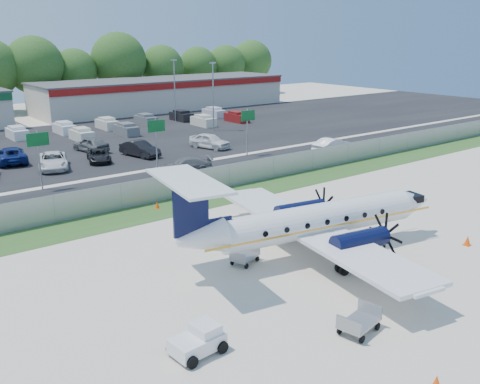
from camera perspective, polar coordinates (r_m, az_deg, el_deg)
ground at (r=32.68m, az=6.46°, el=-6.24°), size 170.00×170.00×0.00m
grass_verge at (r=41.58m, az=-5.04°, el=-1.18°), size 170.00×4.00×0.02m
access_road at (r=47.40m, az=-9.61°, el=0.87°), size 170.00×8.00×0.02m
parking_lot at (r=66.26m, az=-18.26°, el=4.70°), size 170.00×32.00×0.02m
perimeter_fence at (r=42.93m, az=-6.51°, el=0.73°), size 120.00×0.06×1.99m
building_east at (r=96.42m, az=-8.15°, el=10.36°), size 44.40×12.40×5.24m
sign_left at (r=47.20m, az=-20.71°, el=4.46°), size 1.80×0.26×5.00m
sign_mid at (r=51.36m, az=-8.91°, el=6.22°), size 1.80×0.26×5.00m
sign_right at (r=57.36m, az=0.82°, el=7.47°), size 1.80×0.26×5.00m
light_pole_ne at (r=72.74m, az=-2.89°, el=10.64°), size 0.90×0.35×9.09m
light_pole_se at (r=81.13m, az=-7.00°, el=11.13°), size 0.90×0.35×9.09m
aircraft at (r=31.40m, az=7.91°, el=-3.03°), size 18.31×17.97×5.59m
pushback_tug at (r=22.68m, az=-4.39°, el=-15.48°), size 2.26×1.70×1.17m
baggage_cart_near at (r=24.57m, az=12.58°, el=-13.38°), size 2.16×1.54×1.03m
baggage_cart_far at (r=30.63m, az=0.53°, el=-6.87°), size 1.97×1.57×0.90m
cone_nose at (r=36.04m, az=23.10°, el=-4.81°), size 0.43×0.43×0.62m
cone_port_wing at (r=21.96m, az=20.21°, el=-18.58°), size 0.43×0.43×0.62m
cone_starboard_wing at (r=40.58m, az=-8.84°, el=-1.39°), size 0.38×0.38×0.55m
road_car_mid at (r=50.79m, az=-5.81°, el=2.05°), size 5.44×3.66×1.46m
road_car_east at (r=60.03m, az=9.82°, el=4.12°), size 5.20×2.12×1.68m
parked_car_b at (r=55.17m, az=-19.24°, el=2.36°), size 4.25×6.24×1.59m
parked_car_c at (r=56.86m, az=-14.78°, el=3.14°), size 3.38×5.02×1.28m
parked_car_d at (r=58.44m, az=-10.60°, el=3.75°), size 2.81×5.25×1.64m
parked_car_e at (r=61.77m, az=-3.24°, el=4.68°), size 3.43×5.43×1.72m
parked_car_f at (r=59.30m, az=-23.14°, el=2.88°), size 3.65×6.24×1.63m
parked_car_g at (r=62.10m, az=-15.57°, el=4.17°), size 2.93×5.21×1.67m
far_parking_rows at (r=70.94m, az=-19.64°, el=5.29°), size 56.00×10.00×1.60m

